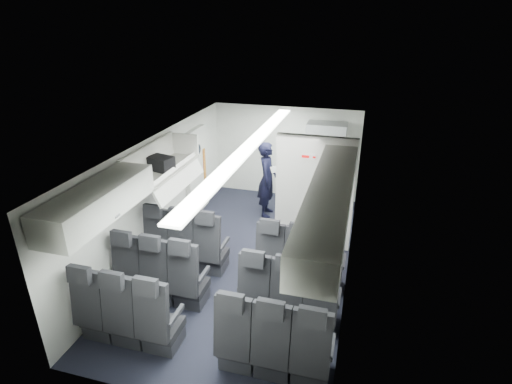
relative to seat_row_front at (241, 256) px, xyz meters
The scene contains 14 objects.
cabin_shell 0.90m from the seat_row_front, 90.00° to the left, with size 3.41×6.01×2.16m.
seat_row_front is the anchor object (origin of this frame).
seat_row_mid 0.90m from the seat_row_front, 90.00° to the right, with size 3.33×0.56×1.24m.
seat_row_rear 1.80m from the seat_row_front, 90.00° to the right, with size 3.33×0.56×1.24m.
overhead_bin_left_rear 2.50m from the seat_row_front, 133.68° to the right, with size 0.53×1.80×0.40m.
overhead_bin_left_front_open 1.98m from the seat_row_front, 168.87° to the left, with size 0.64×1.70×0.72m.
overhead_bin_right_rear 2.50m from the seat_row_front, 46.32° to the right, with size 0.53×1.80×0.40m.
overhead_bin_right_front 2.04m from the seat_row_front, 11.46° to the left, with size 0.53×1.70×0.40m.
bulkhead_partition 1.79m from the seat_row_front, 53.69° to the left, with size 1.40×0.15×2.13m.
galley_unit 3.43m from the seat_row_front, 73.72° to the left, with size 0.85×0.52×1.90m.
boarding_door 2.71m from the seat_row_front, 128.16° to the left, with size 0.12×1.27×1.86m.
flight_attendant 2.40m from the seat_row_front, 93.60° to the left, with size 0.60×0.39×1.65m, color black.
carry_on_bag 2.00m from the seat_row_front, behind, with size 0.40×0.28×0.24m, color black.
papers 2.41m from the seat_row_front, 88.95° to the left, with size 0.20×0.02×0.14m, color white.
Camera 1 is at (1.73, -5.83, 3.98)m, focal length 28.00 mm.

